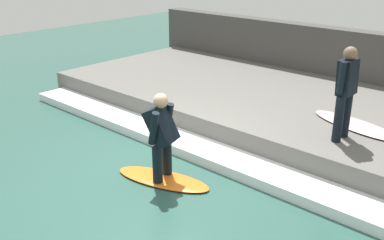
{
  "coord_description": "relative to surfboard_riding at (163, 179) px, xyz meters",
  "views": [
    {
      "loc": [
        -4.7,
        -4.99,
        3.59
      ],
      "look_at": [
        0.82,
        0.0,
        0.7
      ],
      "focal_mm": 42.0,
      "sensor_mm": 36.0,
      "label": 1
    }
  ],
  "objects": [
    {
      "name": "surfboard_riding",
      "position": [
        0.0,
        0.0,
        0.0
      ],
      "size": [
        0.99,
        1.75,
        0.06
      ],
      "color": "orange",
      "rests_on": "ground_plane"
    },
    {
      "name": "surfboard_waiting_near",
      "position": [
        3.11,
        -1.87,
        0.53
      ],
      "size": [
        1.01,
        1.94,
        0.06
      ],
      "color": "beige",
      "rests_on": "concrete_ledge"
    },
    {
      "name": "surfer_riding",
      "position": [
        0.0,
        -0.0,
        0.82
      ],
      "size": [
        0.55,
        0.57,
        1.44
      ],
      "color": "black",
      "rests_on": "surfboard_riding"
    },
    {
      "name": "concrete_ledge",
      "position": [
        3.72,
        0.28,
        0.23
      ],
      "size": [
        4.4,
        10.38,
        0.53
      ],
      "primitive_type": "cube",
      "color": "#66635E",
      "rests_on": "ground_plane"
    },
    {
      "name": "back_wall",
      "position": [
        6.17,
        0.28,
        0.82
      ],
      "size": [
        0.5,
        10.9,
        1.7
      ],
      "primitive_type": "cube",
      "color": "#474442",
      "rests_on": "ground_plane"
    },
    {
      "name": "surfer_waiting_near",
      "position": [
        2.39,
        -1.88,
        1.39
      ],
      "size": [
        0.54,
        0.25,
        1.59
      ],
      "color": "black",
      "rests_on": "concrete_ledge"
    },
    {
      "name": "ground_plane",
      "position": [
        0.2,
        0.28,
        -0.03
      ],
      "size": [
        28.0,
        28.0,
        0.0
      ],
      "primitive_type": "plane",
      "color": "#2D564C"
    },
    {
      "name": "wave_foam_crest",
      "position": [
        1.17,
        0.28,
        0.06
      ],
      "size": [
        0.71,
        9.87,
        0.18
      ],
      "primitive_type": "cube",
      "color": "white",
      "rests_on": "ground_plane"
    }
  ]
}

